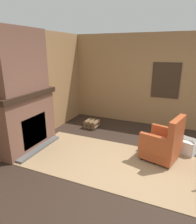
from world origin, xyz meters
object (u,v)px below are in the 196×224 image
(storage_case, at_px, (26,88))
(armchair, at_px, (163,144))
(laundry_basket, at_px, (185,146))
(oil_lamp_vase, at_px, (13,90))
(firewood_stack, at_px, (92,124))

(storage_case, bearing_deg, armchair, 11.53)
(laundry_basket, xyz_separation_m, oil_lamp_vase, (-3.32, -1.48, 1.26))
(firewood_stack, distance_m, oil_lamp_vase, 2.50)
(laundry_basket, bearing_deg, storage_case, -161.44)
(firewood_stack, relative_size, laundry_basket, 0.73)
(oil_lamp_vase, bearing_deg, armchair, 18.34)
(armchair, distance_m, firewood_stack, 2.33)
(firewood_stack, height_order, laundry_basket, laundry_basket)
(laundry_basket, distance_m, oil_lamp_vase, 3.85)
(armchair, bearing_deg, laundry_basket, -115.06)
(laundry_basket, height_order, storage_case, storage_case)
(armchair, relative_size, oil_lamp_vase, 3.46)
(laundry_basket, relative_size, storage_case, 2.54)
(storage_case, bearing_deg, firewood_stack, 63.75)
(firewood_stack, distance_m, laundry_basket, 2.57)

